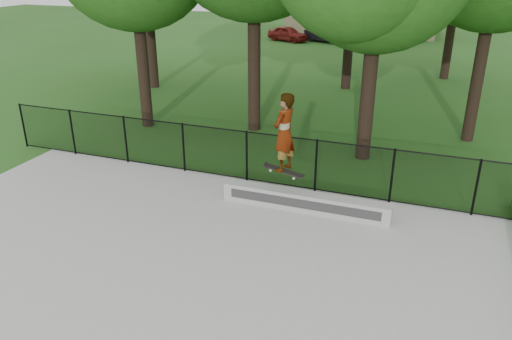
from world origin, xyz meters
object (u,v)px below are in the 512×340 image
object	(u,v)px
grind_ledge	(305,202)
car_a	(288,34)
skater_airborne	(284,134)
car_b	(327,34)
car_c	(390,30)

from	to	relation	value
grind_ledge	car_a	world-z (taller)	car_a
grind_ledge	skater_airborne	world-z (taller)	skater_airborne
car_b	skater_airborne	distance (m)	27.98
skater_airborne	car_a	bearing A→B (deg)	106.76
grind_ledge	car_c	size ratio (longest dim) A/B	1.00
car_a	skater_airborne	bearing A→B (deg)	-142.00
car_a	car_b	bearing A→B (deg)	-58.57
car_a	car_c	size ratio (longest dim) A/B	0.76
car_c	grind_ledge	bearing A→B (deg)	-169.48
car_c	skater_airborne	distance (m)	30.96
car_a	car_b	xyz separation A→B (m)	(2.91, 0.52, 0.02)
car_c	car_a	bearing A→B (deg)	126.82
car_a	skater_airborne	distance (m)	28.16
skater_airborne	grind_ledge	bearing A→B (deg)	21.92
car_b	skater_airborne	xyz separation A→B (m)	(5.20, -27.45, 1.54)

